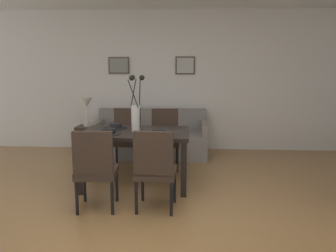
% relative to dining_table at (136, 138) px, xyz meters
% --- Properties ---
extents(ground_plane, '(9.00, 9.00, 0.00)m').
position_rel_dining_table_xyz_m(ground_plane, '(0.29, -1.09, -0.65)').
color(ground_plane, olive).
extents(back_wall_panel, '(9.00, 0.10, 2.60)m').
position_rel_dining_table_xyz_m(back_wall_panel, '(0.29, 2.16, 0.65)').
color(back_wall_panel, silver).
rests_on(back_wall_panel, ground).
extents(dining_table, '(1.40, 0.89, 0.74)m').
position_rel_dining_table_xyz_m(dining_table, '(0.00, 0.00, 0.00)').
color(dining_table, black).
rests_on(dining_table, ground).
extents(dining_chair_near_left, '(0.47, 0.47, 0.92)m').
position_rel_dining_table_xyz_m(dining_chair_near_left, '(-0.32, -0.86, -0.14)').
color(dining_chair_near_left, '#33261E').
rests_on(dining_chair_near_left, ground).
extents(dining_chair_near_right, '(0.46, 0.46, 0.92)m').
position_rel_dining_table_xyz_m(dining_chair_near_right, '(-0.29, 0.87, -0.14)').
color(dining_chair_near_right, '#33261E').
rests_on(dining_chair_near_right, ground).
extents(dining_chair_far_left, '(0.46, 0.46, 0.92)m').
position_rel_dining_table_xyz_m(dining_chair_far_left, '(0.33, -0.83, -0.14)').
color(dining_chair_far_left, '#33261E').
rests_on(dining_chair_far_left, ground).
extents(dining_chair_far_right, '(0.46, 0.46, 0.92)m').
position_rel_dining_table_xyz_m(dining_chair_far_right, '(0.33, 0.87, -0.14)').
color(dining_chair_far_right, '#33261E').
rests_on(dining_chair_far_right, ground).
extents(centerpiece_vase, '(0.21, 0.23, 0.73)m').
position_rel_dining_table_xyz_m(centerpiece_vase, '(0.00, 0.00, 0.37)').
color(centerpiece_vase, silver).
rests_on(centerpiece_vase, dining_table).
extents(placemat_near_left, '(0.32, 0.32, 0.01)m').
position_rel_dining_table_xyz_m(placemat_near_left, '(-0.31, -0.20, 0.09)').
color(placemat_near_left, black).
rests_on(placemat_near_left, dining_table).
extents(bowl_near_left, '(0.17, 0.17, 0.07)m').
position_rel_dining_table_xyz_m(bowl_near_left, '(-0.31, -0.20, 0.13)').
color(bowl_near_left, black).
rests_on(bowl_near_left, dining_table).
extents(placemat_near_right, '(0.32, 0.32, 0.01)m').
position_rel_dining_table_xyz_m(placemat_near_right, '(-0.31, 0.20, 0.09)').
color(placemat_near_right, black).
rests_on(placemat_near_right, dining_table).
extents(bowl_near_right, '(0.17, 0.17, 0.07)m').
position_rel_dining_table_xyz_m(bowl_near_right, '(-0.31, 0.20, 0.13)').
color(bowl_near_right, black).
rests_on(bowl_near_right, dining_table).
extents(placemat_far_left, '(0.32, 0.32, 0.01)m').
position_rel_dining_table_xyz_m(placemat_far_left, '(0.32, -0.20, 0.09)').
color(placemat_far_left, black).
rests_on(placemat_far_left, dining_table).
extents(bowl_far_left, '(0.17, 0.17, 0.07)m').
position_rel_dining_table_xyz_m(bowl_far_left, '(0.32, -0.20, 0.13)').
color(bowl_far_left, black).
rests_on(bowl_far_left, dining_table).
extents(sofa, '(1.98, 0.84, 0.80)m').
position_rel_dining_table_xyz_m(sofa, '(0.03, 1.61, -0.37)').
color(sofa, gray).
rests_on(sofa, ground).
extents(side_table, '(0.36, 0.36, 0.52)m').
position_rel_dining_table_xyz_m(side_table, '(-1.12, 1.58, -0.39)').
color(side_table, '#33261E').
rests_on(side_table, ground).
extents(table_lamp, '(0.22, 0.22, 0.51)m').
position_rel_dining_table_xyz_m(table_lamp, '(-1.12, 1.58, 0.24)').
color(table_lamp, beige).
rests_on(table_lamp, side_table).
extents(framed_picture_left, '(0.39, 0.03, 0.31)m').
position_rel_dining_table_xyz_m(framed_picture_left, '(-0.62, 2.09, 0.94)').
color(framed_picture_left, '#473828').
extents(framed_picture_center, '(0.36, 0.03, 0.33)m').
position_rel_dining_table_xyz_m(framed_picture_center, '(0.62, 2.09, 0.94)').
color(framed_picture_center, '#473828').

